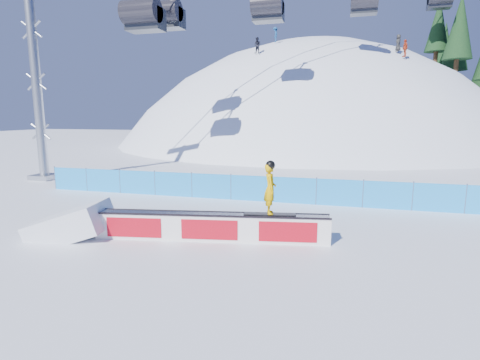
# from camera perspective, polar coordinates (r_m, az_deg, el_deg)

# --- Properties ---
(ground) EXTENTS (160.00, 160.00, 0.00)m
(ground) POSITION_cam_1_polar(r_m,az_deg,el_deg) (13.52, -2.72, -7.33)
(ground) COLOR white
(ground) RESTS_ON ground
(snow_hill) EXTENTS (64.00, 64.00, 64.00)m
(snow_hill) POSITION_cam_1_polar(r_m,az_deg,el_deg) (58.71, 10.33, -12.32)
(snow_hill) COLOR white
(snow_hill) RESTS_ON ground
(safety_fence) EXTENTS (22.05, 0.05, 1.30)m
(safety_fence) POSITION_cam_1_polar(r_m,az_deg,el_deg) (17.58, 1.74, -1.27)
(safety_fence) COLOR #1A90EB
(safety_fence) RESTS_ON ground
(rail_box) EXTENTS (7.55, 1.79, 0.91)m
(rail_box) POSITION_cam_1_polar(r_m,az_deg,el_deg) (12.16, -4.50, -7.12)
(rail_box) COLOR white
(rail_box) RESTS_ON ground
(snow_ramp) EXTENTS (2.85, 2.05, 1.63)m
(snow_ramp) POSITION_cam_1_polar(r_m,az_deg,el_deg) (13.89, -24.26, -7.74)
(snow_ramp) COLOR white
(snow_ramp) RESTS_ON ground
(snowboarder) EXTENTS (1.67, 0.67, 1.71)m
(snowboarder) POSITION_cam_1_polar(r_m,az_deg,el_deg) (11.67, 4.61, -1.25)
(snowboarder) COLOR black
(snowboarder) RESTS_ON rail_box
(distant_skiers) EXTENTS (15.57, 5.29, 4.30)m
(distant_skiers) POSITION_cam_1_polar(r_m,az_deg,el_deg) (43.56, 12.06, 19.95)
(distant_skiers) COLOR black
(distant_skiers) RESTS_ON ground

